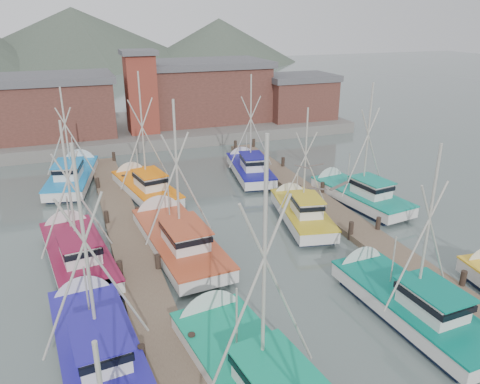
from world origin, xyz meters
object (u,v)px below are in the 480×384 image
object	(u,v)px
boat_4	(251,371)
boat_8	(176,238)
lookout_tower	(141,91)
boat_12	(144,186)

from	to	relation	value
boat_4	boat_8	size ratio (longest dim) A/B	1.03
lookout_tower	boat_8	distance (m)	25.90
boat_4	boat_12	xyz separation A→B (m)	(-0.39, 21.47, -0.00)
lookout_tower	boat_12	bearing A→B (deg)	-99.81
lookout_tower	boat_4	xyz separation A→B (m)	(-2.33, -37.23, -4.86)
lookout_tower	boat_4	size ratio (longest dim) A/B	0.78
lookout_tower	boat_8	bearing A→B (deg)	-95.41
boat_8	boat_12	distance (m)	9.58
boat_8	lookout_tower	bearing A→B (deg)	80.07
boat_4	boat_8	bearing A→B (deg)	82.75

